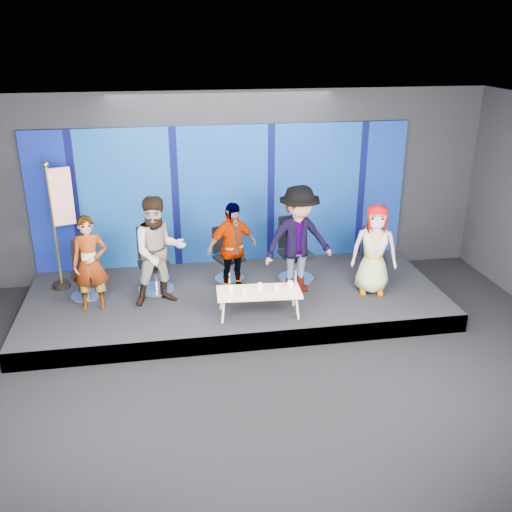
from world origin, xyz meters
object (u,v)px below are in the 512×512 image
object	(u,v)px
chair_b	(155,270)
mug_b	(245,292)
panelist_e	(374,249)
mug_d	(277,288)
chair_c	(228,263)
chair_e	(373,264)
mug_e	(290,284)
panelist_b	(159,251)
chair_d	(295,260)
flag_stand	(61,223)
panelist_c	(232,248)
coffee_table	(259,293)
mug_a	(231,288)
panelist_d	(298,240)
panelist_a	(90,264)
mug_c	(260,286)
chair_a	(85,279)

from	to	relation	value
chair_b	mug_b	size ratio (longest dim) A/B	11.56
panelist_e	mug_d	bearing A→B (deg)	-146.74
chair_c	mug_d	size ratio (longest dim) A/B	11.55
chair_e	mug_e	distance (m)	1.93
panelist_b	chair_c	xyz separation A→B (m)	(1.18, 0.74, -0.58)
chair_e	mug_b	world-z (taller)	chair_e
chair_d	mug_e	bearing A→B (deg)	-118.22
panelist_b	flag_stand	size ratio (longest dim) A/B	0.81
chair_e	flag_stand	bearing A→B (deg)	-169.98
chair_e	mug_d	world-z (taller)	chair_e
panelist_b	mug_d	distance (m)	1.97
mug_e	panelist_c	bearing A→B (deg)	133.23
coffee_table	chair_b	bearing A→B (deg)	143.27
chair_b	mug_a	bearing A→B (deg)	-55.31
panelist_b	mug_e	distance (m)	2.15
panelist_d	mug_e	size ratio (longest dim) A/B	19.38
panelist_a	mug_b	size ratio (longest dim) A/B	16.07
panelist_a	panelist_d	xyz separation A→B (m)	(3.36, 0.07, 0.16)
mug_c	mug_e	size ratio (longest dim) A/B	1.03
chair_e	chair_c	bearing A→B (deg)	-173.67
mug_b	chair_a	bearing A→B (deg)	153.52
chair_c	coffee_table	distance (m)	1.47
chair_a	chair_c	bearing A→B (deg)	6.76
panelist_e	mug_c	xyz separation A→B (m)	(-2.01, -0.44, -0.32)
panelist_d	chair_d	bearing A→B (deg)	70.22
chair_c	chair_e	size ratio (longest dim) A/B	1.02
chair_c	panelist_a	bearing A→B (deg)	176.57
chair_a	chair_b	world-z (taller)	chair_b
chair_e	mug_e	size ratio (longest dim) A/B	9.95
chair_d	flag_stand	bearing A→B (deg)	163.56
panelist_b	chair_e	world-z (taller)	panelist_b
chair_b	mug_e	world-z (taller)	chair_b
chair_b	mug_e	bearing A→B (deg)	-39.62
panelist_a	panelist_b	distance (m)	1.08
mug_a	coffee_table	bearing A→B (deg)	-10.51
chair_a	panelist_c	bearing A→B (deg)	-4.91
panelist_a	mug_d	bearing A→B (deg)	-13.81
chair_d	flag_stand	size ratio (longest dim) A/B	0.52
mug_e	coffee_table	bearing A→B (deg)	-171.72
panelist_b	panelist_c	distance (m)	1.23
panelist_b	mug_b	bearing A→B (deg)	-44.33
panelist_e	flag_stand	xyz separation A→B (m)	(-5.14, 1.09, 0.40)
chair_a	chair_d	xyz separation A→B (m)	(3.61, 0.11, 0.06)
chair_c	chair_e	world-z (taller)	chair_c
chair_b	coffee_table	world-z (taller)	chair_b
chair_a	flag_stand	world-z (taller)	flag_stand
panelist_d	chair_a	bearing A→B (deg)	162.27
panelist_e	mug_a	size ratio (longest dim) A/B	17.35
panelist_e	mug_a	distance (m)	2.53
panelist_b	coffee_table	xyz separation A→B (m)	(1.50, -0.69, -0.53)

